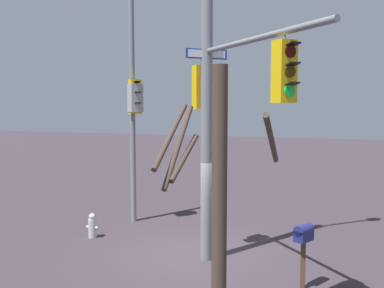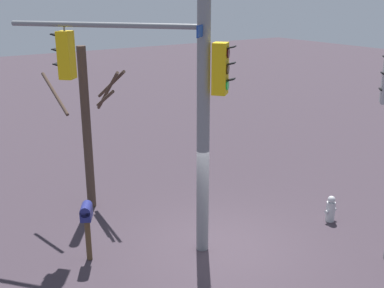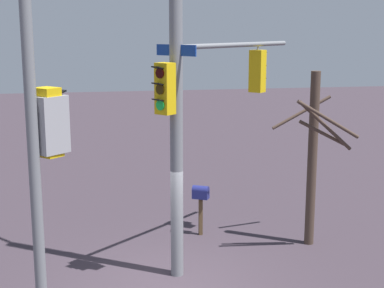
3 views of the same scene
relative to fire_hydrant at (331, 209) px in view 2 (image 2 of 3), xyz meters
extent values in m
plane|color=#362C34|center=(-3.34, 0.47, -0.34)|extent=(80.00, 80.00, 0.00)
cylinder|color=slate|center=(-3.72, 0.73, 4.55)|extent=(0.29, 0.29, 9.79)
cylinder|color=slate|center=(-5.22, 2.49, 4.89)|extent=(3.09, 3.59, 0.12)
cube|color=gold|center=(-5.85, 3.23, 4.19)|extent=(0.47, 0.47, 1.10)
cylinder|color=#2F0403|center=(-5.97, 3.35, 4.53)|extent=(0.18, 0.18, 0.22)
cube|color=black|center=(-6.02, 3.40, 4.65)|extent=(0.26, 0.26, 0.06)
cylinder|color=#352504|center=(-5.97, 3.35, 4.19)|extent=(0.18, 0.18, 0.22)
cube|color=black|center=(-6.02, 3.40, 4.31)|extent=(0.26, 0.26, 0.06)
cylinder|color=#19D147|center=(-5.97, 3.35, 3.85)|extent=(0.18, 0.18, 0.22)
cube|color=black|center=(-6.02, 3.40, 3.97)|extent=(0.26, 0.26, 0.06)
cylinder|color=slate|center=(-5.85, 3.23, 4.82)|extent=(0.04, 0.04, 0.15)
cube|color=gold|center=(-3.48, 0.46, 4.03)|extent=(0.47, 0.46, 1.10)
cylinder|color=#2F0403|center=(-3.37, 0.33, 4.37)|extent=(0.19, 0.17, 0.22)
cube|color=black|center=(-3.32, 0.27, 4.49)|extent=(0.26, 0.26, 0.06)
cylinder|color=#352504|center=(-3.37, 0.33, 4.03)|extent=(0.19, 0.17, 0.22)
cube|color=black|center=(-3.32, 0.27, 4.15)|extent=(0.26, 0.26, 0.06)
cylinder|color=#19D147|center=(-3.37, 0.33, 3.69)|extent=(0.19, 0.17, 0.22)
cube|color=black|center=(-3.32, 0.27, 3.81)|extent=(0.26, 0.26, 0.06)
cube|color=navy|center=(-3.72, 0.73, 4.83)|extent=(0.85, 0.74, 0.24)
cube|color=white|center=(-3.73, 0.75, 4.83)|extent=(0.76, 0.66, 0.18)
cube|color=black|center=(-0.76, -1.64, 3.62)|extent=(0.26, 0.26, 0.06)
cylinder|color=#B2B2B7|center=(0.00, 0.00, -0.07)|extent=(0.24, 0.24, 0.55)
sphere|color=#B2B2B7|center=(0.00, 0.00, 0.29)|extent=(0.20, 0.20, 0.20)
cylinder|color=#B2B2B7|center=(-0.14, 0.00, -0.04)|extent=(0.10, 0.09, 0.09)
cylinder|color=#B2B2B7|center=(0.14, 0.00, -0.04)|extent=(0.10, 0.09, 0.09)
cube|color=#4C3823|center=(-6.18, 1.79, 0.18)|extent=(0.10, 0.10, 1.05)
cube|color=navy|center=(-6.18, 1.79, 0.83)|extent=(0.42, 0.50, 0.24)
cylinder|color=navy|center=(-6.18, 1.79, 0.95)|extent=(0.42, 0.50, 0.24)
cylinder|color=#43332A|center=(-5.00, 4.50, 1.95)|extent=(0.25, 0.25, 4.59)
cylinder|color=#43332A|center=(-4.31, 4.52, 2.96)|extent=(0.11, 1.43, 1.28)
cylinder|color=#43332A|center=(-4.41, 4.49, 2.77)|extent=(0.12, 1.22, 0.68)
cylinder|color=#43332A|center=(-4.19, 4.53, 3.13)|extent=(0.15, 1.66, 1.01)
cylinder|color=#43332A|center=(-5.81, 4.48, 3.08)|extent=(0.13, 1.66, 0.89)
camera|label=1|loc=(-6.68, 11.21, 3.65)|focal=41.06mm
camera|label=2|loc=(-9.61, -7.62, 5.61)|focal=44.52mm
camera|label=3|loc=(8.55, -1.22, 5.31)|focal=53.25mm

